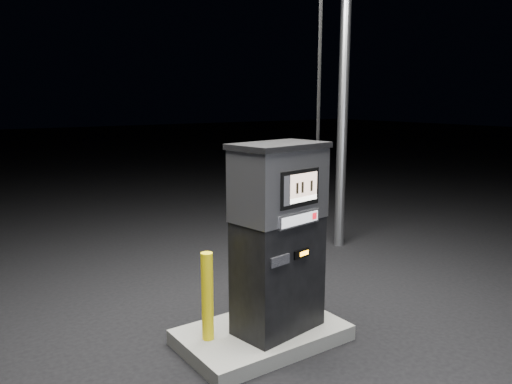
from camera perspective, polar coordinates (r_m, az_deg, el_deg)
ground at (r=5.20m, az=0.68°, el=-16.74°), size 80.00×80.00×0.00m
pump_island at (r=5.17m, az=0.68°, el=-16.01°), size 1.60×1.00×0.15m
fuel_dispenser at (r=4.79m, az=2.64°, el=-5.09°), size 1.05×0.68×3.81m
bollard_left at (r=4.78m, az=-5.57°, el=-11.79°), size 0.12×0.12×0.85m
bollard_right at (r=5.38m, az=4.72°, el=-9.29°), size 0.14×0.14×0.83m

